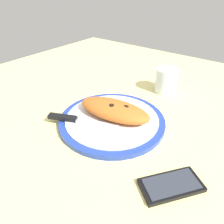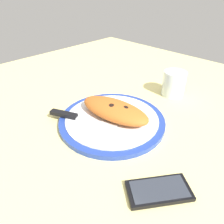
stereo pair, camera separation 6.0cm
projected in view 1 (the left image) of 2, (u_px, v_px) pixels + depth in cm
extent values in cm
cube|color=#E5D684|center=(112.00, 126.00, 62.92)|extent=(150.00, 150.00, 3.00)
cylinder|color=#233D99|center=(112.00, 120.00, 61.70)|extent=(31.42, 31.42, 1.43)
cylinder|color=white|center=(112.00, 118.00, 61.23)|extent=(27.59, 27.59, 0.30)
ellipsoid|color=#C16023|center=(114.00, 110.00, 60.60)|extent=(23.42, 12.79, 4.59)
ellipsoid|color=black|center=(110.00, 106.00, 58.88)|extent=(2.93, 2.80, 0.87)
ellipsoid|color=black|center=(126.00, 107.00, 58.34)|extent=(2.57, 2.08, 0.83)
cube|color=silver|center=(133.00, 111.00, 63.63)|extent=(13.09, 3.74, 0.40)
cube|color=silver|center=(108.00, 105.00, 66.68)|extent=(4.38, 3.02, 0.40)
cube|color=silver|center=(97.00, 123.00, 58.42)|extent=(12.11, 6.73, 0.40)
cube|color=black|center=(63.00, 117.00, 60.19)|extent=(8.66, 5.43, 1.20)
cube|color=black|center=(171.00, 185.00, 42.71)|extent=(12.66, 14.01, 1.00)
cube|color=#2D333D|center=(172.00, 183.00, 42.39)|extent=(10.99, 12.22, 0.16)
cylinder|color=silver|center=(166.00, 81.00, 76.49)|extent=(7.99, 7.99, 9.00)
cylinder|color=silver|center=(165.00, 84.00, 77.24)|extent=(7.35, 7.35, 5.85)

